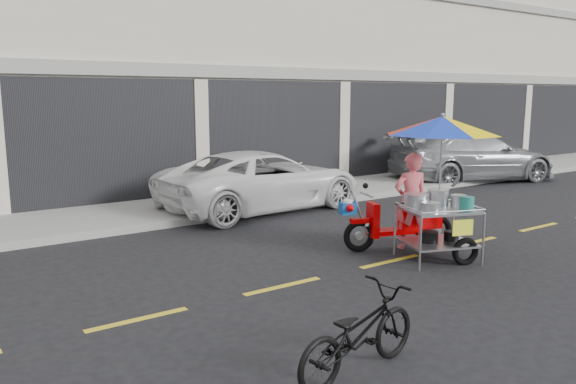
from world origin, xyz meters
TOP-DOWN VIEW (x-y plane):
  - ground at (0.00, 0.00)m, footprint 90.00×90.00m
  - sidewalk at (0.00, 5.50)m, footprint 45.00×3.00m
  - shophouse_block at (2.82, 10.59)m, footprint 36.00×8.11m
  - centerline at (0.00, 0.00)m, footprint 42.00×0.10m
  - white_pickup at (0.51, 4.50)m, footprint 4.91×2.56m
  - silver_pickup at (7.89, 4.57)m, footprint 5.43×3.33m
  - near_bicycle at (-2.78, -2.37)m, footprint 1.58×0.73m
  - food_vendor_rig at (0.73, -0.05)m, footprint 2.23×2.30m

SIDE VIEW (x-z plane):
  - ground at x=0.00m, z-range 0.00..0.00m
  - centerline at x=0.00m, z-range 0.00..0.01m
  - sidewalk at x=0.00m, z-range 0.00..0.15m
  - near_bicycle at x=-2.78m, z-range 0.00..0.80m
  - white_pickup at x=0.51m, z-range 0.00..1.32m
  - silver_pickup at x=7.89m, z-range 0.00..1.47m
  - food_vendor_rig at x=0.73m, z-range 0.29..2.56m
  - shophouse_block at x=2.82m, z-range -0.96..9.44m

